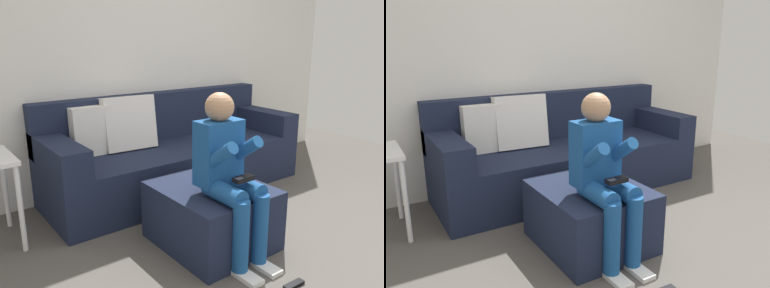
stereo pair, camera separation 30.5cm
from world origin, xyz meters
TOP-DOWN VIEW (x-y plane):
  - ground_plane at (0.00, 0.00)m, footprint 6.26×6.26m
  - wall_back at (0.00, 2.24)m, footprint 4.82×0.10m
  - couch_sectional at (-0.13, 1.82)m, footprint 2.48×0.84m
  - ottoman at (-0.50, 0.79)m, footprint 0.69×0.78m
  - person_seated at (-0.53, 0.58)m, footprint 0.30×0.58m

SIDE VIEW (x-z plane):
  - ground_plane at x=0.00m, z-range 0.00..0.00m
  - ottoman at x=-0.50m, z-range 0.00..0.43m
  - couch_sectional at x=-0.13m, z-range -0.13..0.80m
  - person_seated at x=-0.53m, z-range 0.06..1.15m
  - wall_back at x=0.00m, z-range 0.00..2.67m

